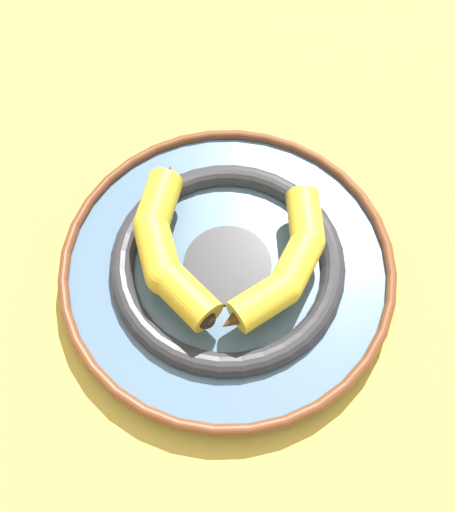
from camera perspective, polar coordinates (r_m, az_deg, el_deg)
ground_plane at (r=0.65m, az=-2.75°, el=0.78°), size 2.80×2.80×0.00m
decorative_bowl at (r=0.62m, az=0.00°, el=-0.94°), size 0.35×0.35×0.04m
banana_a at (r=0.59m, az=5.71°, el=-0.73°), size 0.17×0.10×0.03m
banana_b at (r=0.59m, az=-6.00°, el=1.00°), size 0.19×0.09×0.04m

